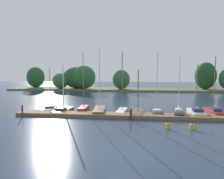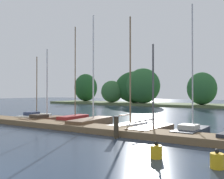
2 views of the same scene
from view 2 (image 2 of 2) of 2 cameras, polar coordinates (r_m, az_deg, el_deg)
dock_pier at (r=14.25m, az=2.43°, el=-9.47°), size 25.52×1.80×0.35m
far_shore at (r=42.65m, az=19.31°, el=0.06°), size 66.58×8.00×7.47m
sailboat_0 at (r=22.64m, az=-17.02°, el=-5.86°), size 1.95×3.66×5.46m
sailboat_1 at (r=20.66m, az=-14.98°, el=-6.32°), size 1.71×4.00×5.82m
sailboat_2 at (r=19.51m, az=-8.54°, el=-6.45°), size 1.11×2.98×7.42m
sailboat_3 at (r=17.68m, az=-4.49°, el=-7.13°), size 1.65×4.47×7.82m
sailboat_4 at (r=16.54m, az=4.01°, el=-7.49°), size 1.39×3.55×7.36m
sailboat_5 at (r=15.06m, az=9.18°, el=-8.63°), size 1.58×3.93×5.22m
sailboat_6 at (r=14.57m, az=17.72°, el=-8.73°), size 1.32×3.60×7.29m
mooring_piling_1 at (r=13.00m, az=0.96°, el=-8.54°), size 0.29×0.29×1.14m
channel_buoy_0 at (r=8.69m, az=22.79°, el=-14.71°), size 0.41×0.41×0.61m
channel_buoy_1 at (r=9.35m, az=10.02°, el=-13.75°), size 0.43×0.43×0.61m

